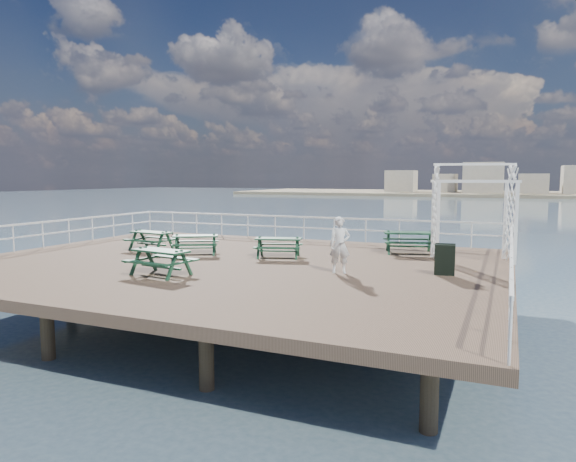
# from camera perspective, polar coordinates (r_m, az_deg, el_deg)

# --- Properties ---
(ground) EXTENTS (18.00, 14.00, 0.30)m
(ground) POSITION_cam_1_polar(r_m,az_deg,el_deg) (17.83, -6.41, -3.86)
(ground) COLOR brown
(ground) RESTS_ON ground
(sea_backdrop) EXTENTS (300.00, 300.00, 9.20)m
(sea_backdrop) POSITION_cam_1_polar(r_m,az_deg,el_deg) (149.38, 24.95, 4.14)
(sea_backdrop) COLOR #476277
(sea_backdrop) RESTS_ON ground
(railing) EXTENTS (17.77, 13.76, 1.10)m
(railing) POSITION_cam_1_polar(r_m,az_deg,el_deg) (19.97, -2.95, 0.19)
(railing) COLOR white
(railing) RESTS_ON ground
(picnic_table_a) EXTENTS (2.10, 1.97, 0.81)m
(picnic_table_a) POSITION_cam_1_polar(r_m,az_deg,el_deg) (19.68, -10.23, -1.02)
(picnic_table_a) COLOR #163D25
(picnic_table_a) RESTS_ON ground
(picnic_table_b) EXTENTS (1.96, 1.75, 0.80)m
(picnic_table_b) POSITION_cam_1_polar(r_m,az_deg,el_deg) (18.56, -1.07, -1.37)
(picnic_table_b) COLOR #163D25
(picnic_table_b) RESTS_ON ground
(picnic_table_c) EXTENTS (2.24, 1.99, 0.92)m
(picnic_table_c) POSITION_cam_1_polar(r_m,az_deg,el_deg) (20.09, 13.34, -0.74)
(picnic_table_c) COLOR #163D25
(picnic_table_c) RESTS_ON ground
(picnic_table_d) EXTENTS (1.90, 1.61, 0.84)m
(picnic_table_d) POSITION_cam_1_polar(r_m,az_deg,el_deg) (21.08, -14.96, -0.61)
(picnic_table_d) COLOR #163D25
(picnic_table_d) RESTS_ON ground
(picnic_table_e) EXTENTS (1.96, 1.67, 0.86)m
(picnic_table_e) POSITION_cam_1_polar(r_m,az_deg,el_deg) (15.64, -13.97, -2.79)
(picnic_table_e) COLOR #163D25
(picnic_table_e) RESTS_ON ground
(trellis_arbor) EXTENTS (2.98, 2.08, 3.37)m
(trellis_arbor) POSITION_cam_1_polar(r_m,az_deg,el_deg) (18.80, 19.83, 1.39)
(trellis_arbor) COLOR white
(trellis_arbor) RESTS_ON ground
(sandwich_board) EXTENTS (0.62, 0.48, 0.96)m
(sandwich_board) POSITION_cam_1_polar(r_m,az_deg,el_deg) (15.79, 17.02, -3.11)
(sandwich_board) COLOR black
(sandwich_board) RESTS_ON ground
(person) EXTENTS (0.73, 0.61, 1.71)m
(person) POSITION_cam_1_polar(r_m,az_deg,el_deg) (15.55, 5.78, -1.56)
(person) COLOR white
(person) RESTS_ON ground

